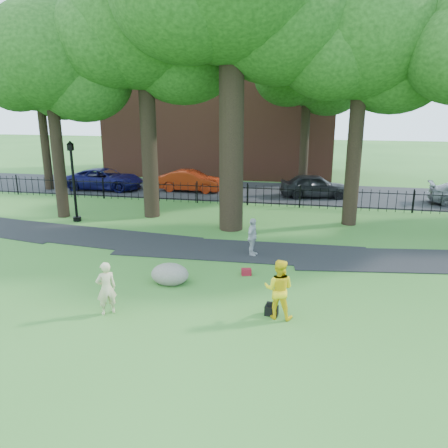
% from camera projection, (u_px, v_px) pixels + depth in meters
% --- Properties ---
extents(ground, '(120.00, 120.00, 0.00)m').
position_uv_depth(ground, '(190.00, 288.00, 14.00)').
color(ground, '#2B5E21').
rests_on(ground, ground).
extents(footpath, '(36.07, 3.85, 0.03)m').
position_uv_depth(footpath, '(241.00, 251.00, 17.49)').
color(footpath, black).
rests_on(footpath, ground).
extents(street, '(80.00, 7.00, 0.02)m').
position_uv_depth(street, '(256.00, 192.00, 29.09)').
color(street, black).
rests_on(street, ground).
extents(iron_fence, '(44.00, 0.04, 1.20)m').
position_uv_depth(iron_fence, '(247.00, 195.00, 25.16)').
color(iron_fence, black).
rests_on(iron_fence, ground).
extents(brick_building, '(18.00, 8.00, 12.00)m').
position_uv_depth(brick_building, '(222.00, 99.00, 35.80)').
color(brick_building, brown).
rests_on(brick_building, ground).
extents(tree_row, '(26.82, 7.96, 12.42)m').
position_uv_depth(tree_row, '(249.00, 47.00, 19.63)').
color(tree_row, black).
rests_on(tree_row, ground).
extents(woman, '(0.67, 0.65, 1.54)m').
position_uv_depth(woman, '(106.00, 288.00, 12.15)').
color(woman, '#C7B889').
rests_on(woman, ground).
extents(man, '(0.88, 0.71, 1.69)m').
position_uv_depth(man, '(279.00, 289.00, 11.92)').
color(man, yellow).
rests_on(man, ground).
extents(pedestrian, '(0.52, 0.93, 1.50)m').
position_uv_depth(pedestrian, '(252.00, 237.00, 16.81)').
color(pedestrian, '#AFB0B4').
rests_on(pedestrian, ground).
extents(boulder, '(1.32, 1.04, 0.73)m').
position_uv_depth(boulder, '(170.00, 273.00, 14.33)').
color(boulder, '#605A50').
rests_on(boulder, ground).
extents(lamppost, '(0.40, 0.40, 3.99)m').
position_uv_depth(lamppost, '(74.00, 183.00, 21.43)').
color(lamppost, black).
rests_on(lamppost, ground).
extents(backpack, '(0.39, 0.27, 0.28)m').
position_uv_depth(backpack, '(272.00, 310.00, 12.22)').
color(backpack, black).
rests_on(backpack, ground).
extents(red_bag, '(0.38, 0.29, 0.23)m').
position_uv_depth(red_bag, '(246.00, 272.00, 15.06)').
color(red_bag, maroon).
rests_on(red_bag, ground).
extents(red_sedan, '(4.34, 1.69, 1.41)m').
position_uv_depth(red_sedan, '(191.00, 181.00, 29.08)').
color(red_sedan, maroon).
rests_on(red_sedan, ground).
extents(navy_van, '(5.15, 2.42, 1.42)m').
position_uv_depth(navy_van, '(105.00, 179.00, 29.73)').
color(navy_van, '#0E0D43').
rests_on(navy_van, ground).
extents(grey_car, '(4.49, 2.33, 1.46)m').
position_uv_depth(grey_car, '(315.00, 186.00, 27.26)').
color(grey_car, black).
rests_on(grey_car, ground).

